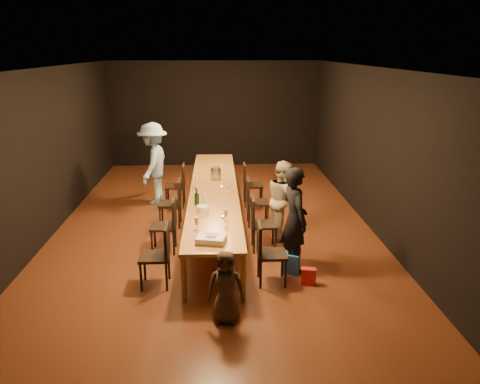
{
  "coord_description": "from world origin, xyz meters",
  "views": [
    {
      "loc": [
        0.07,
        -8.6,
        3.32
      ],
      "look_at": [
        0.45,
        -1.08,
        1.0
      ],
      "focal_mm": 35.0,
      "sensor_mm": 36.0,
      "label": 1
    }
  ],
  "objects_px": {
    "chair_right_1": "(264,224)",
    "chair_left_0": "(154,256)",
    "chair_left_1": "(163,226)",
    "woman_birthday": "(295,219)",
    "chair_left_2": "(170,203)",
    "birthday_cake": "(211,239)",
    "table": "(214,191)",
    "man_blue": "(153,164)",
    "plate_stack": "(203,209)",
    "chair_right_2": "(258,202)",
    "chair_right_3": "(253,185)",
    "chair_right_0": "(272,253)",
    "child": "(226,287)",
    "chair_left_3": "(175,186)",
    "woman_tan": "(283,200)",
    "ice_bucket": "(216,173)",
    "champagne_bottle": "(197,196)"
  },
  "relations": [
    {
      "from": "chair_right_0",
      "to": "chair_right_1",
      "type": "bearing_deg",
      "value": 180.0
    },
    {
      "from": "chair_left_1",
      "to": "chair_right_0",
      "type": "bearing_deg",
      "value": -125.22
    },
    {
      "from": "chair_right_3",
      "to": "woman_tan",
      "type": "xyz_separation_m",
      "value": [
        0.4,
        -1.85,
        0.25
      ]
    },
    {
      "from": "chair_right_3",
      "to": "ice_bucket",
      "type": "relative_size",
      "value": 3.98
    },
    {
      "from": "woman_tan",
      "to": "chair_left_2",
      "type": "bearing_deg",
      "value": 66.1
    },
    {
      "from": "chair_left_1",
      "to": "chair_left_2",
      "type": "bearing_deg",
      "value": 0.0
    },
    {
      "from": "table",
      "to": "man_blue",
      "type": "relative_size",
      "value": 3.34
    },
    {
      "from": "table",
      "to": "chair_right_2",
      "type": "distance_m",
      "value": 0.88
    },
    {
      "from": "chair_left_3",
      "to": "woman_tan",
      "type": "xyz_separation_m",
      "value": [
        2.1,
        -1.85,
        0.25
      ]
    },
    {
      "from": "chair_left_2",
      "to": "birthday_cake",
      "type": "distance_m",
      "value": 2.75
    },
    {
      "from": "chair_right_0",
      "to": "table",
      "type": "bearing_deg",
      "value": -160.5
    },
    {
      "from": "chair_left_0",
      "to": "woman_birthday",
      "type": "height_order",
      "value": "woman_birthday"
    },
    {
      "from": "chair_right_2",
      "to": "chair_right_3",
      "type": "bearing_deg",
      "value": 180.0
    },
    {
      "from": "chair_right_2",
      "to": "plate_stack",
      "type": "height_order",
      "value": "chair_right_2"
    },
    {
      "from": "chair_left_0",
      "to": "chair_right_0",
      "type": "bearing_deg",
      "value": -90.0
    },
    {
      "from": "man_blue",
      "to": "ice_bucket",
      "type": "height_order",
      "value": "man_blue"
    },
    {
      "from": "child",
      "to": "plate_stack",
      "type": "xyz_separation_m",
      "value": [
        -0.33,
        2.02,
        0.33
      ]
    },
    {
      "from": "chair_left_1",
      "to": "woman_birthday",
      "type": "bearing_deg",
      "value": -110.1
    },
    {
      "from": "chair_left_2",
      "to": "woman_tan",
      "type": "bearing_deg",
      "value": -107.12
    },
    {
      "from": "chair_left_0",
      "to": "ice_bucket",
      "type": "relative_size",
      "value": 3.98
    },
    {
      "from": "chair_left_3",
      "to": "child",
      "type": "xyz_separation_m",
      "value": [
        1.01,
        -4.59,
        0.01
      ]
    },
    {
      "from": "man_blue",
      "to": "champagne_bottle",
      "type": "bearing_deg",
      "value": 32.41
    },
    {
      "from": "chair_right_0",
      "to": "plate_stack",
      "type": "distance_m",
      "value": 1.49
    },
    {
      "from": "man_blue",
      "to": "woman_birthday",
      "type": "bearing_deg",
      "value": 46.35
    },
    {
      "from": "chair_left_3",
      "to": "champagne_bottle",
      "type": "bearing_deg",
      "value": -165.65
    },
    {
      "from": "chair_right_0",
      "to": "chair_left_1",
      "type": "distance_m",
      "value": 2.08
    },
    {
      "from": "birthday_cake",
      "to": "champagne_bottle",
      "type": "bearing_deg",
      "value": 111.47
    },
    {
      "from": "birthday_cake",
      "to": "plate_stack",
      "type": "height_order",
      "value": "plate_stack"
    },
    {
      "from": "chair_left_0",
      "to": "plate_stack",
      "type": "height_order",
      "value": "chair_left_0"
    },
    {
      "from": "chair_left_3",
      "to": "birthday_cake",
      "type": "bearing_deg",
      "value": -167.77
    },
    {
      "from": "chair_right_0",
      "to": "chair_left_3",
      "type": "xyz_separation_m",
      "value": [
        -1.7,
        3.6,
        0.0
      ]
    },
    {
      "from": "chair_left_1",
      "to": "woman_tan",
      "type": "height_order",
      "value": "woman_tan"
    },
    {
      "from": "chair_left_3",
      "to": "plate_stack",
      "type": "bearing_deg",
      "value": -165.19
    },
    {
      "from": "woman_tan",
      "to": "man_blue",
      "type": "relative_size",
      "value": 0.79
    },
    {
      "from": "chair_right_3",
      "to": "chair_left_1",
      "type": "bearing_deg",
      "value": -35.31
    },
    {
      "from": "chair_right_1",
      "to": "birthday_cake",
      "type": "distance_m",
      "value": 1.69
    },
    {
      "from": "chair_right_0",
      "to": "chair_right_1",
      "type": "distance_m",
      "value": 1.2
    },
    {
      "from": "chair_right_2",
      "to": "chair_right_3",
      "type": "xyz_separation_m",
      "value": [
        0.0,
        1.2,
        0.0
      ]
    },
    {
      "from": "chair_right_2",
      "to": "chair_left_0",
      "type": "height_order",
      "value": "same"
    },
    {
      "from": "table",
      "to": "man_blue",
      "type": "distance_m",
      "value": 2.0
    },
    {
      "from": "woman_birthday",
      "to": "ice_bucket",
      "type": "distance_m",
      "value": 2.93
    },
    {
      "from": "chair_right_0",
      "to": "chair_left_3",
      "type": "relative_size",
      "value": 1.0
    },
    {
      "from": "chair_left_2",
      "to": "woman_tan",
      "type": "distance_m",
      "value": 2.21
    },
    {
      "from": "chair_left_2",
      "to": "ice_bucket",
      "type": "relative_size",
      "value": 3.98
    },
    {
      "from": "plate_stack",
      "to": "ice_bucket",
      "type": "xyz_separation_m",
      "value": [
        0.21,
        2.08,
        0.06
      ]
    },
    {
      "from": "table",
      "to": "birthday_cake",
      "type": "height_order",
      "value": "birthday_cake"
    },
    {
      "from": "chair_right_1",
      "to": "chair_left_0",
      "type": "xyz_separation_m",
      "value": [
        -1.7,
        -1.2,
        0.0
      ]
    },
    {
      "from": "woman_birthday",
      "to": "plate_stack",
      "type": "distance_m",
      "value": 1.53
    },
    {
      "from": "birthday_cake",
      "to": "chair_right_1",
      "type": "bearing_deg",
      "value": 70.3
    },
    {
      "from": "chair_left_3",
      "to": "ice_bucket",
      "type": "relative_size",
      "value": 3.98
    }
  ]
}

